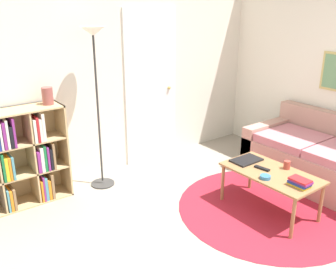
{
  "coord_description": "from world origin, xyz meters",
  "views": [
    {
      "loc": [
        -2.33,
        -1.27,
        2.12
      ],
      "look_at": [
        -0.21,
        1.53,
        0.85
      ],
      "focal_mm": 40.0,
      "sensor_mm": 36.0,
      "label": 1
    }
  ],
  "objects_px": {
    "floor_lamp": "(95,61)",
    "bowl": "(265,177)",
    "bookshelf": "(11,160)",
    "laptop": "(246,160)",
    "coffee_table": "(271,176)",
    "cup": "(287,165)",
    "vase_on_shelf": "(48,96)",
    "couch": "(323,160)"
  },
  "relations": [
    {
      "from": "bowl",
      "to": "vase_on_shelf",
      "type": "xyz_separation_m",
      "value": [
        -1.46,
        1.79,
        0.69
      ]
    },
    {
      "from": "bookshelf",
      "to": "laptop",
      "type": "distance_m",
      "value": 2.52
    },
    {
      "from": "floor_lamp",
      "to": "bowl",
      "type": "bearing_deg",
      "value": -60.37
    },
    {
      "from": "floor_lamp",
      "to": "laptop",
      "type": "relative_size",
      "value": 5.53
    },
    {
      "from": "laptop",
      "to": "bowl",
      "type": "distance_m",
      "value": 0.44
    },
    {
      "from": "coffee_table",
      "to": "bowl",
      "type": "distance_m",
      "value": 0.2
    },
    {
      "from": "laptop",
      "to": "cup",
      "type": "relative_size",
      "value": 3.81
    },
    {
      "from": "bookshelf",
      "to": "cup",
      "type": "xyz_separation_m",
      "value": [
        2.29,
        -1.78,
        -0.04
      ]
    },
    {
      "from": "couch",
      "to": "coffee_table",
      "type": "distance_m",
      "value": 1.08
    },
    {
      "from": "laptop",
      "to": "vase_on_shelf",
      "type": "bearing_deg",
      "value": 139.83
    },
    {
      "from": "cup",
      "to": "vase_on_shelf",
      "type": "distance_m",
      "value": 2.63
    },
    {
      "from": "bowl",
      "to": "coffee_table",
      "type": "bearing_deg",
      "value": 19.5
    },
    {
      "from": "coffee_table",
      "to": "vase_on_shelf",
      "type": "bearing_deg",
      "value": 133.41
    },
    {
      "from": "cup",
      "to": "vase_on_shelf",
      "type": "height_order",
      "value": "vase_on_shelf"
    },
    {
      "from": "bookshelf",
      "to": "vase_on_shelf",
      "type": "height_order",
      "value": "vase_on_shelf"
    },
    {
      "from": "floor_lamp",
      "to": "laptop",
      "type": "xyz_separation_m",
      "value": [
        1.13,
        -1.26,
        -1.03
      ]
    },
    {
      "from": "bookshelf",
      "to": "laptop",
      "type": "xyz_separation_m",
      "value": [
        2.1,
        -1.38,
        -0.07
      ]
    },
    {
      "from": "bookshelf",
      "to": "couch",
      "type": "bearing_deg",
      "value": -27.84
    },
    {
      "from": "floor_lamp",
      "to": "coffee_table",
      "type": "bearing_deg",
      "value": -55.0
    },
    {
      "from": "bowl",
      "to": "floor_lamp",
      "type": "bearing_deg",
      "value": 119.63
    },
    {
      "from": "bowl",
      "to": "couch",
      "type": "bearing_deg",
      "value": 5.32
    },
    {
      "from": "couch",
      "to": "coffee_table",
      "type": "xyz_separation_m",
      "value": [
        -1.07,
        -0.05,
        0.12
      ]
    },
    {
      "from": "laptop",
      "to": "bowl",
      "type": "bearing_deg",
      "value": -113.92
    },
    {
      "from": "coffee_table",
      "to": "bowl",
      "type": "height_order",
      "value": "bowl"
    },
    {
      "from": "bookshelf",
      "to": "bowl",
      "type": "relative_size",
      "value": 10.26
    },
    {
      "from": "couch",
      "to": "coffee_table",
      "type": "relative_size",
      "value": 1.73
    },
    {
      "from": "floor_lamp",
      "to": "cup",
      "type": "relative_size",
      "value": 21.1
    },
    {
      "from": "couch",
      "to": "laptop",
      "type": "bearing_deg",
      "value": 164.77
    },
    {
      "from": "vase_on_shelf",
      "to": "laptop",
      "type": "bearing_deg",
      "value": -40.17
    },
    {
      "from": "couch",
      "to": "vase_on_shelf",
      "type": "bearing_deg",
      "value": 148.24
    },
    {
      "from": "bookshelf",
      "to": "coffee_table",
      "type": "height_order",
      "value": "bookshelf"
    },
    {
      "from": "floor_lamp",
      "to": "cup",
      "type": "distance_m",
      "value": 2.33
    },
    {
      "from": "laptop",
      "to": "floor_lamp",
      "type": "bearing_deg",
      "value": 131.85
    },
    {
      "from": "bookshelf",
      "to": "bowl",
      "type": "distance_m",
      "value": 2.63
    },
    {
      "from": "floor_lamp",
      "to": "couch",
      "type": "height_order",
      "value": "floor_lamp"
    },
    {
      "from": "bookshelf",
      "to": "couch",
      "type": "relative_size",
      "value": 0.64
    },
    {
      "from": "bookshelf",
      "to": "bowl",
      "type": "xyz_separation_m",
      "value": [
        1.92,
        -1.79,
        -0.06
      ]
    },
    {
      "from": "cup",
      "to": "vase_on_shelf",
      "type": "xyz_separation_m",
      "value": [
        -1.82,
        1.78,
        0.66
      ]
    },
    {
      "from": "vase_on_shelf",
      "to": "cup",
      "type": "bearing_deg",
      "value": -44.26
    },
    {
      "from": "bookshelf",
      "to": "bowl",
      "type": "height_order",
      "value": "bookshelf"
    },
    {
      "from": "laptop",
      "to": "bowl",
      "type": "xyz_separation_m",
      "value": [
        -0.18,
        -0.41,
        0.01
      ]
    },
    {
      "from": "bowl",
      "to": "vase_on_shelf",
      "type": "relative_size",
      "value": 0.57
    }
  ]
}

